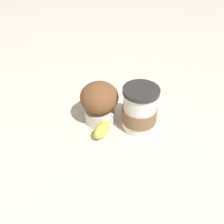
# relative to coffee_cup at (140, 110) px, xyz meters

# --- Properties ---
(ground_plane) EXTENTS (3.00, 3.00, 0.00)m
(ground_plane) POSITION_rel_coffee_cup_xyz_m (0.05, -0.05, -0.06)
(ground_plane) COLOR beige
(paper_napkin) EXTENTS (0.23, 0.23, 0.00)m
(paper_napkin) POSITION_rel_coffee_cup_xyz_m (0.05, -0.05, -0.05)
(paper_napkin) COLOR beige
(paper_napkin) RESTS_ON ground_plane
(coffee_cup) EXTENTS (0.09, 0.09, 0.12)m
(coffee_cup) POSITION_rel_coffee_cup_xyz_m (0.00, 0.00, 0.00)
(coffee_cup) COLOR white
(coffee_cup) RESTS_ON paper_napkin
(muffin) EXTENTS (0.10, 0.10, 0.11)m
(muffin) POSITION_rel_coffee_cup_xyz_m (0.06, -0.08, 0.01)
(muffin) COLOR white
(muffin) RESTS_ON paper_napkin
(banana) EXTENTS (0.11, 0.14, 0.04)m
(banana) POSITION_rel_coffee_cup_xyz_m (0.06, -0.07, -0.04)
(banana) COLOR #D6CC4C
(banana) RESTS_ON paper_napkin
(sugar_packet) EXTENTS (0.06, 0.05, 0.01)m
(sugar_packet) POSITION_rel_coffee_cup_xyz_m (0.04, -0.18, -0.05)
(sugar_packet) COLOR #E0B27F
(sugar_packet) RESTS_ON ground_plane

